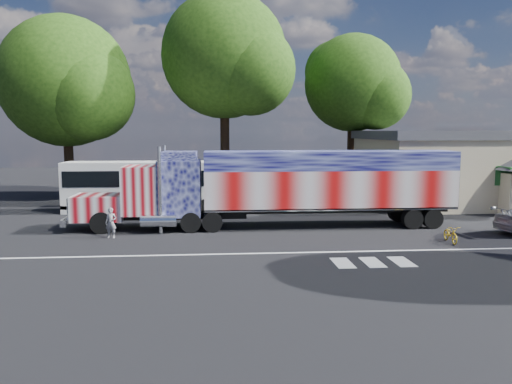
{
  "coord_description": "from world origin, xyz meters",
  "views": [
    {
      "loc": [
        -2.16,
        -23.62,
        5.16
      ],
      "look_at": [
        0.0,
        3.0,
        1.9
      ],
      "focal_mm": 35.0,
      "sensor_mm": 36.0,
      "label": 1
    }
  ],
  "objects": [
    {
      "name": "lane_markings",
      "position": [
        1.71,
        -3.77,
        0.01
      ],
      "size": [
        30.0,
        2.67,
        0.01
      ],
      "color": "silver",
      "rests_on": "ground"
    },
    {
      "name": "woman",
      "position": [
        -7.26,
        0.69,
        0.74
      ],
      "size": [
        0.59,
        0.44,
        1.49
      ],
      "primitive_type": "imported",
      "rotation": [
        0.0,
        0.0,
        -0.16
      ],
      "color": "slate",
      "rests_on": "ground"
    },
    {
      "name": "semi_truck",
      "position": [
        1.39,
        2.86,
        2.27
      ],
      "size": [
        20.66,
        3.26,
        4.4
      ],
      "color": "black",
      "rests_on": "ground"
    },
    {
      "name": "tree_n_mid",
      "position": [
        -1.27,
        15.03,
        10.78
      ],
      "size": [
        9.95,
        9.48,
        15.59
      ],
      "color": "black",
      "rests_on": "ground"
    },
    {
      "name": "coach_bus",
      "position": [
        -6.34,
        9.1,
        1.66
      ],
      "size": [
        11.02,
        2.56,
        3.2
      ],
      "color": "silver",
      "rests_on": "ground"
    },
    {
      "name": "bicycle",
      "position": [
        8.73,
        -1.62,
        0.4
      ],
      "size": [
        0.65,
        1.57,
        0.8
      ],
      "primitive_type": "imported",
      "rotation": [
        0.0,
        0.0,
        -0.08
      ],
      "color": "gold",
      "rests_on": "ground"
    },
    {
      "name": "tree_ne_a",
      "position": [
        9.16,
        16.8,
        8.98
      ],
      "size": [
        8.24,
        7.85,
        12.97
      ],
      "color": "black",
      "rests_on": "ground"
    },
    {
      "name": "tree_nw_a",
      "position": [
        -13.2,
        15.51,
        8.82
      ],
      "size": [
        10.25,
        9.76,
        13.75
      ],
      "color": "black",
      "rests_on": "ground"
    },
    {
      "name": "ground",
      "position": [
        0.0,
        0.0,
        0.0
      ],
      "size": [
        100.0,
        100.0,
        0.0
      ],
      "primitive_type": "plane",
      "color": "black"
    }
  ]
}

